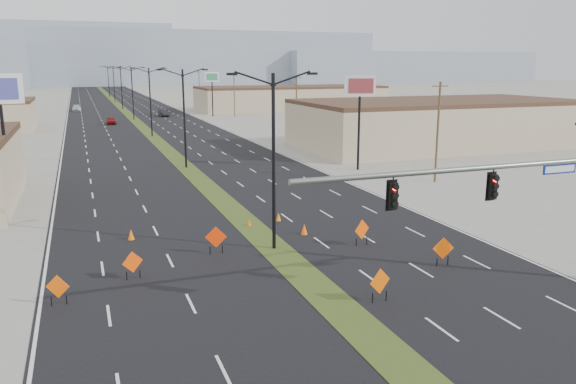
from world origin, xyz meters
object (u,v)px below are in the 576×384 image
object	(u,v)px
streetlight_0	(274,157)
streetlight_6	(108,80)
construction_sign_0	(58,288)
pole_sign_west	(0,99)
car_far	(77,108)
pole_sign_east_far	(212,80)
streetlight_2	(150,100)
signal_mast	(525,193)
construction_sign_2	(216,238)
cone_0	(304,229)
construction_sign_4	(362,230)
cone_2	(279,217)
cone_1	(249,222)
pole_sign_east_near	(360,93)
car_mid	(164,113)
streetlight_4	(121,86)
car_left	(111,120)
streetlight_1	(184,115)
construction_sign_5	(443,249)
streetlight_3	(132,91)
streetlight_5	(114,83)
construction_sign_3	(380,283)
construction_sign_1	(133,263)
cone_3	(131,234)

from	to	relation	value
streetlight_0	streetlight_6	bearing A→B (deg)	90.00
construction_sign_0	pole_sign_west	world-z (taller)	pole_sign_west
car_far	pole_sign_east_far	xyz separation A→B (m)	(26.45, -23.93, 6.64)
streetlight_2	construction_sign_0	size ratio (longest dim) A/B	7.04
signal_mast	streetlight_2	xyz separation A→B (m)	(-8.56, 66.00, 0.63)
construction_sign_2	cone_0	world-z (taller)	construction_sign_2
streetlight_2	construction_sign_4	world-z (taller)	streetlight_2
construction_sign_4	cone_2	xyz separation A→B (m)	(-2.81, 6.76, -0.65)
cone_1	pole_sign_east_near	size ratio (longest dim) A/B	0.06
streetlight_0	car_mid	distance (m)	89.38
construction_sign_4	cone_1	size ratio (longest dim) A/B	3.00
streetlight_4	cone_1	world-z (taller)	streetlight_4
streetlight_4	car_left	xyz separation A→B (m)	(-4.65, -35.33, -4.75)
car_left	streetlight_1	bearing A→B (deg)	-83.74
construction_sign_2	pole_sign_east_far	world-z (taller)	pole_sign_east_far
streetlight_4	pole_sign_east_far	size ratio (longest dim) A/B	1.11
cone_2	construction_sign_4	bearing A→B (deg)	-67.45
streetlight_6	construction_sign_5	world-z (taller)	streetlight_6
streetlight_1	construction_sign_5	distance (m)	34.90
construction_sign_4	cone_0	world-z (taller)	construction_sign_4
streetlight_0	pole_sign_east_near	distance (m)	26.56
streetlight_4	construction_sign_4	distance (m)	113.45
streetlight_3	streetlight_4	xyz separation A→B (m)	(0.00, 28.00, 0.00)
signal_mast	streetlight_4	xyz separation A→B (m)	(-8.56, 122.00, 0.63)
cone_1	streetlight_5	bearing A→B (deg)	89.99
car_mid	construction_sign_2	world-z (taller)	construction_sign_2
signal_mast	car_left	size ratio (longest dim) A/B	4.16
construction_sign_3	pole_sign_west	distance (m)	30.54
construction_sign_1	pole_sign_east_near	bearing A→B (deg)	22.09
car_far	pole_sign_east_far	world-z (taller)	pole_sign_east_far
streetlight_1	cone_0	xyz separation A→B (m)	(2.69, -26.02, -5.07)
car_mid	pole_sign_east_near	bearing A→B (deg)	-86.01
construction_sign_0	pole_sign_east_far	xyz separation A→B (m)	(27.54, 89.73, 6.49)
streetlight_5	cone_2	bearing A→B (deg)	-89.05
construction_sign_1	cone_0	size ratio (longest dim) A/B	2.11
car_left	construction_sign_4	distance (m)	78.52
construction_sign_5	cone_1	size ratio (longest dim) A/B	2.96
construction_sign_1	cone_0	xyz separation A→B (m)	(10.80, 4.05, -0.51)
cone_3	signal_mast	bearing A→B (deg)	-42.20
streetlight_2	streetlight_5	size ratio (longest dim) A/B	1.00
cone_1	pole_sign_east_far	size ratio (longest dim) A/B	0.06
construction_sign_5	streetlight_3	bearing A→B (deg)	104.22
construction_sign_4	streetlight_4	bearing A→B (deg)	71.20
streetlight_3	cone_1	xyz separation A→B (m)	(-0.03, -79.05, -5.15)
car_left	pole_sign_east_near	world-z (taller)	pole_sign_east_near
streetlight_1	streetlight_3	distance (m)	56.00
streetlight_6	car_far	size ratio (longest dim) A/B	2.13
construction_sign_1	construction_sign_2	bearing A→B (deg)	4.66
construction_sign_2	cone_1	distance (m)	5.81
streetlight_2	streetlight_6	bearing A→B (deg)	90.00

